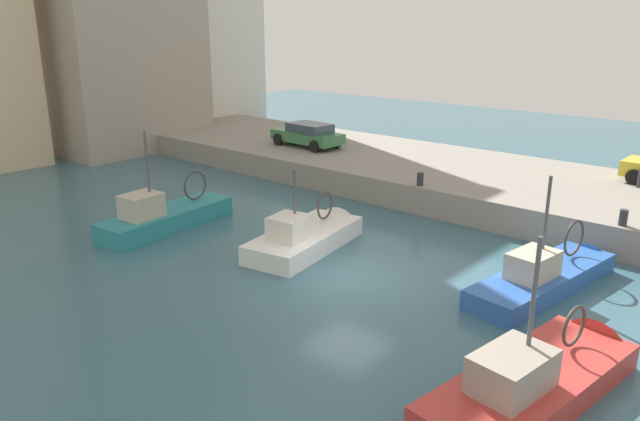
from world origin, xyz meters
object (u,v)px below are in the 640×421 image
(mooring_bollard_north, at_px, (420,179))
(parked_car_green, at_px, (308,134))
(mooring_bollard_mid, at_px, (623,218))
(fishing_boat_teal, at_px, (172,223))
(fishing_boat_red, at_px, (540,387))
(fishing_boat_white, at_px, (311,243))
(fishing_boat_blue, at_px, (548,282))

(mooring_bollard_north, bearing_deg, parked_car_green, 71.55)
(parked_car_green, distance_m, mooring_bollard_mid, 17.40)
(mooring_bollard_mid, height_order, mooring_bollard_north, same)
(fishing_boat_teal, bearing_deg, parked_car_green, 13.83)
(fishing_boat_red, relative_size, fishing_boat_teal, 1.05)
(mooring_bollard_mid, bearing_deg, mooring_bollard_north, 90.00)
(fishing_boat_white, height_order, fishing_boat_teal, fishing_boat_teal)
(fishing_boat_blue, xyz_separation_m, fishing_boat_white, (-2.17, 7.90, -0.01))
(fishing_boat_blue, height_order, fishing_boat_red, fishing_boat_red)
(fishing_boat_red, xyz_separation_m, mooring_bollard_mid, (9.49, 1.09, 1.36))
(fishing_boat_blue, relative_size, fishing_boat_teal, 1.07)
(fishing_boat_white, xyz_separation_m, parked_car_green, (9.04, 8.30, 1.78))
(fishing_boat_teal, height_order, mooring_bollard_north, fishing_boat_teal)
(fishing_boat_white, xyz_separation_m, mooring_bollard_north, (6.00, -0.83, 1.38))
(mooring_bollard_mid, bearing_deg, parked_car_green, 79.92)
(fishing_boat_blue, height_order, mooring_bollard_north, fishing_boat_blue)
(fishing_boat_red, bearing_deg, mooring_bollard_mid, 6.58)
(fishing_boat_blue, distance_m, fishing_boat_white, 8.20)
(fishing_boat_white, height_order, mooring_bollard_mid, fishing_boat_white)
(fishing_boat_red, height_order, fishing_boat_teal, fishing_boat_teal)
(mooring_bollard_mid, relative_size, mooring_bollard_north, 1.00)
(fishing_boat_teal, xyz_separation_m, mooring_bollard_mid, (8.02, -14.40, 1.34))
(fishing_boat_blue, xyz_separation_m, fishing_boat_teal, (-4.19, 13.48, 0.02))
(fishing_boat_teal, bearing_deg, mooring_bollard_north, -38.59)
(mooring_bollard_mid, distance_m, mooring_bollard_north, 8.00)
(parked_car_green, xyz_separation_m, mooring_bollard_north, (-3.04, -9.13, -0.40))
(fishing_boat_red, bearing_deg, parked_car_green, 55.47)
(fishing_boat_blue, relative_size, mooring_bollard_north, 12.73)
(fishing_boat_white, relative_size, fishing_boat_teal, 0.92)
(fishing_boat_teal, relative_size, parked_car_green, 1.54)
(mooring_bollard_north, bearing_deg, fishing_boat_white, 172.15)
(fishing_boat_teal, xyz_separation_m, mooring_bollard_north, (8.02, -6.40, 1.34))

